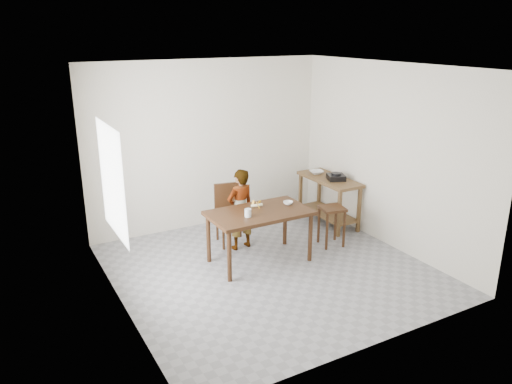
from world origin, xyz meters
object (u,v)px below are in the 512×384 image
dining_chair (232,215)px  prep_counter (328,201)px  child (240,209)px  dining_table (259,236)px  stool (331,226)px

dining_chair → prep_counter: bearing=9.0°
child → dining_chair: bearing=-90.2°
dining_table → child: (-0.02, 0.53, 0.24)m
dining_table → stool: 1.23m
prep_counter → stool: size_ratio=1.98×
child → stool: (1.25, -0.57, -0.31)m
prep_counter → child: size_ratio=0.98×
child → dining_chair: size_ratio=1.35×
prep_counter → stool: bearing=-123.9°
dining_table → prep_counter: bearing=22.1°
prep_counter → dining_table: bearing=-157.9°
prep_counter → child: child is taller
child → dining_chair: (-0.03, 0.22, -0.16)m
child → dining_chair: child is taller
dining_table → stool: dining_table is taller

